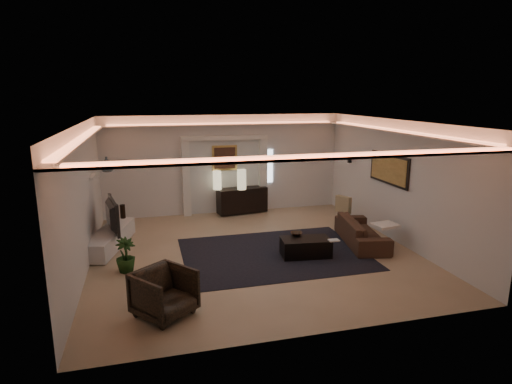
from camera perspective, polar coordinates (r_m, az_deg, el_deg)
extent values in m
plane|color=tan|center=(9.70, -0.25, -8.05)|extent=(7.00, 7.00, 0.00)
plane|color=white|center=(9.08, -0.27, 9.30)|extent=(7.00, 7.00, 0.00)
plane|color=silver|center=(12.64, -4.22, 3.68)|extent=(7.00, 0.00, 7.00)
plane|color=silver|center=(6.08, 8.04, -6.64)|extent=(7.00, 0.00, 7.00)
plane|color=silver|center=(9.09, -22.15, -0.91)|extent=(0.00, 7.00, 7.00)
plane|color=silver|center=(10.69, 18.24, 1.35)|extent=(0.00, 7.00, 7.00)
cube|color=silver|center=(9.10, -0.26, 7.54)|extent=(7.00, 7.00, 0.04)
cube|color=white|center=(12.95, 1.70, 3.48)|extent=(0.25, 0.03, 1.00)
cube|color=black|center=(9.62, 2.38, -8.21)|extent=(4.00, 3.00, 0.01)
cube|color=silver|center=(12.45, -9.32, 1.76)|extent=(0.22, 0.20, 2.20)
cube|color=silver|center=(12.86, 0.94, 2.29)|extent=(0.22, 0.20, 2.20)
cube|color=silver|center=(12.44, -4.19, 7.24)|extent=(2.52, 0.20, 0.12)
cube|color=tan|center=(12.58, -4.21, 4.55)|extent=(0.74, 0.04, 0.74)
cube|color=#4C2D1E|center=(12.56, -4.19, 4.54)|extent=(0.62, 0.02, 0.62)
cube|color=black|center=(10.88, 17.35, 2.95)|extent=(0.04, 1.64, 0.74)
cube|color=tan|center=(10.86, 17.24, 2.94)|extent=(0.02, 1.50, 0.62)
cylinder|color=black|center=(12.47, 12.41, 4.35)|extent=(0.12, 0.12, 0.22)
cube|color=silver|center=(10.40, -20.99, 1.97)|extent=(0.10, 0.55, 0.04)
cube|color=black|center=(12.71, -1.87, -1.08)|extent=(1.53, 0.68, 0.74)
cylinder|color=#FFEFB4|center=(12.42, -5.21, 1.80)|extent=(0.26, 0.26, 0.54)
cylinder|color=beige|center=(12.37, -1.93, 1.80)|extent=(0.31, 0.31, 0.58)
cube|color=silver|center=(10.45, -18.93, -5.91)|extent=(1.09, 2.21, 0.40)
imported|color=black|center=(10.22, -19.19, -2.86)|extent=(1.30, 0.41, 0.74)
cylinder|color=black|center=(11.23, -17.39, -2.30)|extent=(0.17, 0.17, 0.35)
imported|color=slate|center=(10.77, -19.30, 3.51)|extent=(0.43, 0.43, 0.36)
imported|color=black|center=(8.97, -17.04, -8.09)|extent=(0.52, 0.52, 0.69)
imported|color=#552D21|center=(10.47, 13.93, -5.15)|extent=(2.12, 1.13, 0.59)
cube|color=silver|center=(10.23, 16.89, -4.25)|extent=(0.60, 0.52, 0.06)
cube|color=tan|center=(11.84, 11.58, -1.64)|extent=(0.31, 0.47, 0.45)
cube|color=black|center=(9.48, 6.64, -7.33)|extent=(1.12, 0.70, 0.39)
imported|color=black|center=(9.62, 5.40, -5.51)|extent=(0.33, 0.33, 0.06)
cube|color=silver|center=(9.36, 10.36, -6.31)|extent=(0.22, 0.16, 0.03)
imported|color=black|center=(7.13, -12.14, -13.07)|extent=(1.16, 1.17, 0.77)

